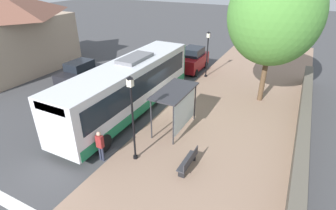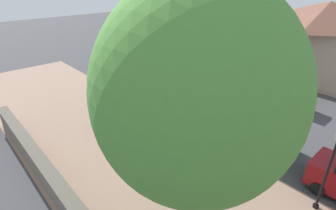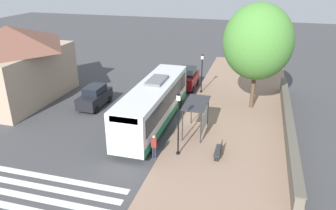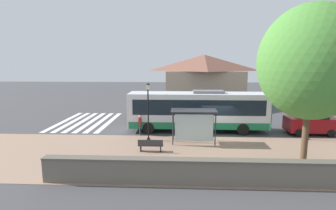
{
  "view_description": "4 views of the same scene",
  "coord_description": "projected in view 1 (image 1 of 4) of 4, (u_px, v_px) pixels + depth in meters",
  "views": [
    {
      "loc": [
        -7.47,
        14.27,
        8.57
      ],
      "look_at": [
        -1.33,
        2.23,
        1.56
      ],
      "focal_mm": 28.0,
      "sensor_mm": 36.0,
      "label": 1
    },
    {
      "loc": [
        -10.73,
        -8.74,
        9.01
      ],
      "look_at": [
        -0.72,
        2.34,
        1.66
      ],
      "focal_mm": 28.0,
      "sensor_mm": 36.0,
      "label": 2
    },
    {
      "loc": [
        -5.81,
        24.45,
        11.75
      ],
      "look_at": [
        0.15,
        3.39,
        2.63
      ],
      "focal_mm": 35.0,
      "sensor_mm": 36.0,
      "label": 3
    },
    {
      "loc": [
        -20.89,
        3.08,
        6.02
      ],
      "look_at": [
        -0.46,
        4.07,
        2.69
      ],
      "focal_mm": 28.0,
      "sensor_mm": 36.0,
      "label": 4
    }
  ],
  "objects": [
    {
      "name": "ground_plane",
      "position": [
        165.0,
        108.0,
        18.24
      ],
      "size": [
        120.0,
        120.0,
        0.0
      ],
      "primitive_type": "plane",
      "color": "#424244",
      "rests_on": "ground"
    },
    {
      "name": "sidewalk_plaza",
      "position": [
        229.0,
        123.0,
        16.43
      ],
      "size": [
        9.0,
        44.0,
        0.02
      ],
      "color": "#937560",
      "rests_on": "ground"
    },
    {
      "name": "stone_wall",
      "position": [
        302.0,
        130.0,
        14.49
      ],
      "size": [
        0.6,
        20.0,
        1.31
      ],
      "color": "#6B6356",
      "rests_on": "ground"
    },
    {
      "name": "background_building",
      "position": [
        5.0,
        32.0,
        23.24
      ],
      "size": [
        7.58,
        10.98,
        7.08
      ],
      "color": "tan",
      "rests_on": "ground"
    },
    {
      "name": "bus",
      "position": [
        129.0,
        86.0,
        16.89
      ],
      "size": [
        2.7,
        12.03,
        3.61
      ],
      "color": "silver",
      "rests_on": "ground"
    },
    {
      "name": "bus_shelter",
      "position": [
        177.0,
        98.0,
        14.88
      ],
      "size": [
        1.66,
        3.38,
        2.53
      ],
      "color": "#2D2D33",
      "rests_on": "ground"
    },
    {
      "name": "pedestrian",
      "position": [
        100.0,
        144.0,
        12.78
      ],
      "size": [
        0.34,
        0.23,
        1.7
      ],
      "color": "#2D3347",
      "rests_on": "ground"
    },
    {
      "name": "bench",
      "position": [
        188.0,
        161.0,
        12.43
      ],
      "size": [
        0.4,
        1.71,
        0.88
      ],
      "color": "#333338",
      "rests_on": "ground"
    },
    {
      "name": "street_lamp_near",
      "position": [
        207.0,
        51.0,
        22.43
      ],
      "size": [
        0.28,
        0.28,
        4.01
      ],
      "color": "black",
      "rests_on": "ground"
    },
    {
      "name": "street_lamp_far",
      "position": [
        132.0,
        113.0,
        12.14
      ],
      "size": [
        0.28,
        0.28,
        4.49
      ],
      "color": "black",
      "rests_on": "ground"
    },
    {
      "name": "shade_tree",
      "position": [
        275.0,
        15.0,
        16.58
      ],
      "size": [
        5.92,
        5.92,
        9.28
      ],
      "color": "brown",
      "rests_on": "ground"
    },
    {
      "name": "parked_car_behind_bus",
      "position": [
        193.0,
        60.0,
        24.54
      ],
      "size": [
        1.99,
        3.94,
        2.17
      ],
      "color": "maroon",
      "rests_on": "ground"
    },
    {
      "name": "parked_car_far_lane",
      "position": [
        80.0,
        74.0,
        21.56
      ],
      "size": [
        1.85,
        4.07,
        1.96
      ],
      "color": "black",
      "rests_on": "ground"
    }
  ]
}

